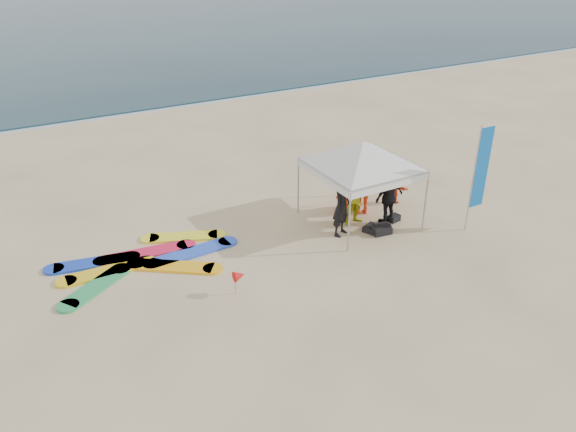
{
  "coord_description": "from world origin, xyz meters",
  "views": [
    {
      "loc": [
        -5.79,
        -9.01,
        8.07
      ],
      "look_at": [
        0.78,
        2.6,
        1.2
      ],
      "focal_mm": 35.0,
      "sensor_mm": 36.0,
      "label": 1
    }
  ],
  "objects_px": {
    "person_black_a": "(342,205)",
    "feather_flag": "(481,169)",
    "person_seated": "(394,189)",
    "marker_pennant": "(239,276)",
    "person_black_b": "(389,197)",
    "person_orange_a": "(363,185)",
    "canopy_tent": "(364,142)",
    "person_yellow": "(357,199)",
    "person_orange_b": "(345,186)",
    "surfboard_spread": "(144,260)"
  },
  "relations": [
    {
      "from": "person_yellow",
      "to": "marker_pennant",
      "type": "distance_m",
      "value": 4.95
    },
    {
      "from": "person_black_a",
      "to": "person_black_b",
      "type": "xyz_separation_m",
      "value": [
        1.64,
        -0.11,
        -0.07
      ]
    },
    {
      "from": "person_orange_a",
      "to": "person_orange_b",
      "type": "bearing_deg",
      "value": -24.09
    },
    {
      "from": "person_orange_a",
      "to": "feather_flag",
      "type": "xyz_separation_m",
      "value": [
        2.25,
        -2.49,
        0.95
      ]
    },
    {
      "from": "marker_pennant",
      "to": "surfboard_spread",
      "type": "distance_m",
      "value": 3.11
    },
    {
      "from": "person_seated",
      "to": "marker_pennant",
      "type": "distance_m",
      "value": 6.95
    },
    {
      "from": "canopy_tent",
      "to": "marker_pennant",
      "type": "xyz_separation_m",
      "value": [
        -4.85,
        -1.71,
        -2.05
      ]
    },
    {
      "from": "person_yellow",
      "to": "person_black_b",
      "type": "distance_m",
      "value": 0.95
    },
    {
      "from": "person_yellow",
      "to": "person_seated",
      "type": "distance_m",
      "value": 2.05
    },
    {
      "from": "person_black_a",
      "to": "person_black_b",
      "type": "relative_size",
      "value": 1.08
    },
    {
      "from": "person_black_b",
      "to": "person_orange_b",
      "type": "xyz_separation_m",
      "value": [
        -0.63,
        1.38,
        -0.04
      ]
    },
    {
      "from": "canopy_tent",
      "to": "surfboard_spread",
      "type": "xyz_separation_m",
      "value": [
        -6.5,
        0.89,
        -2.51
      ]
    },
    {
      "from": "person_seated",
      "to": "marker_pennant",
      "type": "bearing_deg",
      "value": 77.08
    },
    {
      "from": "marker_pennant",
      "to": "person_seated",
      "type": "bearing_deg",
      "value": 18.38
    },
    {
      "from": "person_yellow",
      "to": "person_orange_a",
      "type": "relative_size",
      "value": 0.85
    },
    {
      "from": "person_black_b",
      "to": "person_yellow",
      "type": "bearing_deg",
      "value": -32.46
    },
    {
      "from": "person_orange_b",
      "to": "feather_flag",
      "type": "xyz_separation_m",
      "value": [
        2.61,
        -2.9,
        1.09
      ]
    },
    {
      "from": "surfboard_spread",
      "to": "canopy_tent",
      "type": "bearing_deg",
      "value": -7.77
    },
    {
      "from": "marker_pennant",
      "to": "person_yellow",
      "type": "bearing_deg",
      "value": 18.86
    },
    {
      "from": "feather_flag",
      "to": "person_orange_a",
      "type": "bearing_deg",
      "value": 132.18
    },
    {
      "from": "canopy_tent",
      "to": "feather_flag",
      "type": "bearing_deg",
      "value": -38.42
    },
    {
      "from": "person_black_b",
      "to": "feather_flag",
      "type": "distance_m",
      "value": 2.71
    },
    {
      "from": "feather_flag",
      "to": "person_seated",
      "type": "bearing_deg",
      "value": 109.07
    },
    {
      "from": "person_seated",
      "to": "feather_flag",
      "type": "relative_size",
      "value": 0.29
    },
    {
      "from": "person_orange_a",
      "to": "person_black_b",
      "type": "xyz_separation_m",
      "value": [
        0.27,
        -0.96,
        -0.1
      ]
    },
    {
      "from": "person_black_b",
      "to": "person_seated",
      "type": "bearing_deg",
      "value": -140.3
    },
    {
      "from": "person_orange_a",
      "to": "surfboard_spread",
      "type": "bearing_deg",
      "value": 21.04
    },
    {
      "from": "person_yellow",
      "to": "person_seated",
      "type": "height_order",
      "value": "person_yellow"
    },
    {
      "from": "person_orange_a",
      "to": "person_orange_b",
      "type": "relative_size",
      "value": 1.17
    },
    {
      "from": "canopy_tent",
      "to": "person_orange_b",
      "type": "bearing_deg",
      "value": 88.29
    },
    {
      "from": "person_black_a",
      "to": "person_seated",
      "type": "distance_m",
      "value": 2.93
    },
    {
      "from": "person_yellow",
      "to": "marker_pennant",
      "type": "height_order",
      "value": "person_yellow"
    },
    {
      "from": "person_black_a",
      "to": "person_yellow",
      "type": "bearing_deg",
      "value": -4.93
    },
    {
      "from": "person_black_a",
      "to": "canopy_tent",
      "type": "height_order",
      "value": "canopy_tent"
    },
    {
      "from": "person_orange_a",
      "to": "canopy_tent",
      "type": "relative_size",
      "value": 0.5
    },
    {
      "from": "person_yellow",
      "to": "canopy_tent",
      "type": "xyz_separation_m",
      "value": [
        0.18,
        0.12,
        1.72
      ]
    },
    {
      "from": "person_orange_b",
      "to": "person_seated",
      "type": "xyz_separation_m",
      "value": [
        1.72,
        -0.33,
        -0.35
      ]
    },
    {
      "from": "person_seated",
      "to": "marker_pennant",
      "type": "relative_size",
      "value": 1.48
    },
    {
      "from": "person_black_b",
      "to": "surfboard_spread",
      "type": "height_order",
      "value": "person_black_b"
    },
    {
      "from": "person_yellow",
      "to": "canopy_tent",
      "type": "distance_m",
      "value": 1.74
    },
    {
      "from": "person_orange_b",
      "to": "surfboard_spread",
      "type": "distance_m",
      "value": 6.57
    },
    {
      "from": "person_seated",
      "to": "surfboard_spread",
      "type": "height_order",
      "value": "person_seated"
    },
    {
      "from": "person_black_b",
      "to": "canopy_tent",
      "type": "relative_size",
      "value": 0.45
    },
    {
      "from": "person_black_b",
      "to": "feather_flag",
      "type": "xyz_separation_m",
      "value": [
        1.98,
        -1.52,
        1.05
      ]
    },
    {
      "from": "person_black_a",
      "to": "feather_flag",
      "type": "relative_size",
      "value": 0.58
    },
    {
      "from": "person_black_a",
      "to": "person_black_b",
      "type": "height_order",
      "value": "person_black_a"
    },
    {
      "from": "person_black_b",
      "to": "person_seated",
      "type": "xyz_separation_m",
      "value": [
        1.1,
        1.05,
        -0.4
      ]
    },
    {
      "from": "person_black_a",
      "to": "canopy_tent",
      "type": "bearing_deg",
      "value": -2.94
    },
    {
      "from": "person_seated",
      "to": "surfboard_spread",
      "type": "distance_m",
      "value": 8.27
    },
    {
      "from": "person_black_a",
      "to": "marker_pennant",
      "type": "distance_m",
      "value": 4.08
    }
  ]
}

